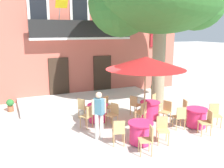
{
  "coord_description": "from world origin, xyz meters",
  "views": [
    {
      "loc": [
        -3.8,
        -8.57,
        3.77
      ],
      "look_at": [
        0.83,
        1.81,
        1.3
      ],
      "focal_mm": 39.66,
      "sensor_mm": 36.0,
      "label": 1
    }
  ],
  "objects_px": {
    "cafe_chair_middle_0": "(148,138)",
    "ground_planter_right": "(154,89)",
    "cafe_chair_front_3": "(156,103)",
    "cafe_chair_middle_2": "(138,121)",
    "cafe_chair_near_tree_1": "(215,114)",
    "ground_planter_left": "(10,105)",
    "cafe_table_near_tree": "(196,118)",
    "cafe_chair_front_1": "(142,111)",
    "cafe_chair_front_2": "(166,110)",
    "cafe_table_front": "(150,110)",
    "cafe_umbrella": "(146,63)",
    "cafe_chair_far_side_0": "(88,115)",
    "cafe_chair_far_side_3": "(83,107)",
    "cafe_chair_middle_1": "(162,128)",
    "cafe_chair_near_tree_3": "(180,116)",
    "cafe_chair_far_side_1": "(113,113)",
    "cafe_table_middle": "(140,133)",
    "cafe_chair_near_tree_2": "(187,108)",
    "cafe_chair_middle_3": "(119,131)",
    "cafe_chair_front_0": "(135,104)",
    "cafe_table_far_side": "(98,113)",
    "cafe_chair_near_tree_0": "(207,121)",
    "cafe_chair_far_side_2": "(107,105)"
  },
  "relations": [
    {
      "from": "cafe_chair_middle_0",
      "to": "ground_planter_right",
      "type": "bearing_deg",
      "value": 55.05
    },
    {
      "from": "cafe_chair_front_3",
      "to": "cafe_chair_middle_2",
      "type": "bearing_deg",
      "value": -137.97
    },
    {
      "from": "cafe_chair_near_tree_1",
      "to": "ground_planter_left",
      "type": "distance_m",
      "value": 9.1
    },
    {
      "from": "cafe_table_near_tree",
      "to": "cafe_chair_front_1",
      "type": "xyz_separation_m",
      "value": [
        -1.81,
        1.19,
        0.14
      ]
    },
    {
      "from": "cafe_chair_front_2",
      "to": "cafe_chair_front_3",
      "type": "bearing_deg",
      "value": 77.42
    },
    {
      "from": "cafe_chair_middle_0",
      "to": "cafe_table_front",
      "type": "relative_size",
      "value": 1.05
    },
    {
      "from": "cafe_umbrella",
      "to": "cafe_chair_far_side_0",
      "type": "bearing_deg",
      "value": 147.73
    },
    {
      "from": "cafe_chair_far_side_3",
      "to": "cafe_chair_middle_0",
      "type": "bearing_deg",
      "value": -77.28
    },
    {
      "from": "cafe_chair_middle_1",
      "to": "cafe_chair_near_tree_3",
      "type": "bearing_deg",
      "value": 28.41
    },
    {
      "from": "cafe_chair_middle_0",
      "to": "cafe_chair_middle_1",
      "type": "height_order",
      "value": "same"
    },
    {
      "from": "cafe_chair_middle_0",
      "to": "cafe_table_front",
      "type": "xyz_separation_m",
      "value": [
        1.79,
        2.69,
        -0.14
      ]
    },
    {
      "from": "cafe_chair_far_side_1",
      "to": "cafe_chair_middle_2",
      "type": "bearing_deg",
      "value": -67.43
    },
    {
      "from": "cafe_chair_front_1",
      "to": "cafe_umbrella",
      "type": "relative_size",
      "value": 0.31
    },
    {
      "from": "cafe_chair_front_1",
      "to": "cafe_chair_front_2",
      "type": "bearing_deg",
      "value": -15.94
    },
    {
      "from": "cafe_chair_near_tree_3",
      "to": "cafe_table_front",
      "type": "xyz_separation_m",
      "value": [
        -0.42,
        1.48,
        -0.14
      ]
    },
    {
      "from": "cafe_chair_front_1",
      "to": "cafe_chair_middle_0",
      "type": "bearing_deg",
      "value": -116.4
    },
    {
      "from": "cafe_table_middle",
      "to": "cafe_chair_far_side_0",
      "type": "height_order",
      "value": "cafe_chair_far_side_0"
    },
    {
      "from": "cafe_chair_near_tree_2",
      "to": "cafe_chair_front_2",
      "type": "height_order",
      "value": "same"
    },
    {
      "from": "cafe_chair_middle_3",
      "to": "cafe_chair_front_2",
      "type": "height_order",
      "value": "same"
    },
    {
      "from": "cafe_chair_far_side_3",
      "to": "ground_planter_right",
      "type": "relative_size",
      "value": 1.33
    },
    {
      "from": "cafe_chair_front_2",
      "to": "cafe_table_front",
      "type": "bearing_deg",
      "value": 117.69
    },
    {
      "from": "cafe_chair_middle_2",
      "to": "cafe_chair_front_0",
      "type": "height_order",
      "value": "same"
    },
    {
      "from": "cafe_chair_front_3",
      "to": "cafe_table_far_side",
      "type": "distance_m",
      "value": 2.82
    },
    {
      "from": "cafe_chair_middle_0",
      "to": "cafe_chair_far_side_1",
      "type": "bearing_deg",
      "value": 90.11
    },
    {
      "from": "cafe_chair_front_3",
      "to": "ground_planter_left",
      "type": "height_order",
      "value": "cafe_chair_front_3"
    },
    {
      "from": "cafe_chair_middle_2",
      "to": "cafe_table_front",
      "type": "distance_m",
      "value": 1.83
    },
    {
      "from": "cafe_chair_near_tree_0",
      "to": "cafe_chair_front_3",
      "type": "bearing_deg",
      "value": 97.74
    },
    {
      "from": "cafe_chair_far_side_2",
      "to": "cafe_chair_front_0",
      "type": "bearing_deg",
      "value": -15.32
    },
    {
      "from": "cafe_table_far_side",
      "to": "cafe_chair_far_side_2",
      "type": "bearing_deg",
      "value": 35.01
    },
    {
      "from": "cafe_chair_front_1",
      "to": "cafe_chair_far_side_0",
      "type": "relative_size",
      "value": 1.0
    },
    {
      "from": "cafe_table_near_tree",
      "to": "cafe_chair_middle_3",
      "type": "bearing_deg",
      "value": -176.53
    },
    {
      "from": "cafe_chair_near_tree_2",
      "to": "cafe_chair_front_2",
      "type": "distance_m",
      "value": 0.98
    },
    {
      "from": "cafe_chair_near_tree_3",
      "to": "ground_planter_left",
      "type": "height_order",
      "value": "cafe_chair_near_tree_3"
    },
    {
      "from": "cafe_chair_front_0",
      "to": "cafe_chair_front_2",
      "type": "xyz_separation_m",
      "value": [
        0.74,
        -1.31,
        0.0
      ]
    },
    {
      "from": "cafe_chair_front_1",
      "to": "ground_planter_right",
      "type": "relative_size",
      "value": 1.33
    },
    {
      "from": "cafe_chair_front_3",
      "to": "cafe_chair_middle_1",
      "type": "bearing_deg",
      "value": -119.64
    },
    {
      "from": "cafe_chair_front_2",
      "to": "cafe_chair_middle_2",
      "type": "bearing_deg",
      "value": -160.17
    },
    {
      "from": "cafe_umbrella",
      "to": "cafe_chair_front_0",
      "type": "bearing_deg",
      "value": 71.78
    },
    {
      "from": "cafe_chair_front_0",
      "to": "cafe_chair_near_tree_1",
      "type": "bearing_deg",
      "value": -47.17
    },
    {
      "from": "cafe_chair_front_1",
      "to": "cafe_chair_far_side_1",
      "type": "distance_m",
      "value": 1.19
    },
    {
      "from": "cafe_chair_far_side_2",
      "to": "ground_planter_left",
      "type": "bearing_deg",
      "value": 147.04
    },
    {
      "from": "cafe_chair_middle_3",
      "to": "cafe_chair_far_side_3",
      "type": "bearing_deg",
      "value": 95.9
    },
    {
      "from": "cafe_chair_middle_3",
      "to": "ground_planter_right",
      "type": "relative_size",
      "value": 1.33
    },
    {
      "from": "cafe_chair_middle_3",
      "to": "cafe_chair_middle_2",
      "type": "bearing_deg",
      "value": 26.46
    },
    {
      "from": "cafe_table_front",
      "to": "cafe_chair_front_0",
      "type": "height_order",
      "value": "cafe_chair_front_0"
    },
    {
      "from": "cafe_chair_front_3",
      "to": "cafe_chair_near_tree_1",
      "type": "bearing_deg",
      "value": -60.41
    },
    {
      "from": "cafe_table_near_tree",
      "to": "cafe_chair_near_tree_0",
      "type": "distance_m",
      "value": 0.77
    },
    {
      "from": "cafe_table_far_side",
      "to": "cafe_chair_far_side_3",
      "type": "xyz_separation_m",
      "value": [
        -0.45,
        0.61,
        0.14
      ]
    },
    {
      "from": "cafe_chair_far_side_0",
      "to": "cafe_chair_front_3",
      "type": "bearing_deg",
      "value": 6.31
    },
    {
      "from": "cafe_chair_far_side_3",
      "to": "ground_planter_left",
      "type": "height_order",
      "value": "cafe_chair_far_side_3"
    }
  ]
}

